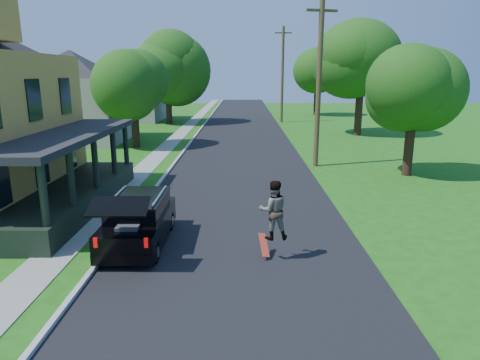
{
  "coord_description": "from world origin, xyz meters",
  "views": [
    {
      "loc": [
        0.16,
        -10.81,
        5.41
      ],
      "look_at": [
        0.06,
        3.0,
        1.95
      ],
      "focal_mm": 32.0,
      "sensor_mm": 36.0,
      "label": 1
    }
  ],
  "objects_px": {
    "skateboarder": "(273,210)",
    "tree_right_near": "(413,90)",
    "utility_pole_near": "(319,83)",
    "black_suv": "(138,221)"
  },
  "relations": [
    {
      "from": "utility_pole_near",
      "to": "tree_right_near",
      "type": "bearing_deg",
      "value": -40.02
    },
    {
      "from": "black_suv",
      "to": "tree_right_near",
      "type": "height_order",
      "value": "tree_right_near"
    },
    {
      "from": "black_suv",
      "to": "utility_pole_near",
      "type": "bearing_deg",
      "value": 57.42
    },
    {
      "from": "black_suv",
      "to": "utility_pole_near",
      "type": "relative_size",
      "value": 0.48
    },
    {
      "from": "skateboarder",
      "to": "tree_right_near",
      "type": "relative_size",
      "value": 0.25
    },
    {
      "from": "black_suv",
      "to": "skateboarder",
      "type": "xyz_separation_m",
      "value": [
        4.25,
        -1.11,
        0.74
      ]
    },
    {
      "from": "black_suv",
      "to": "tree_right_near",
      "type": "distance_m",
      "value": 16.14
    },
    {
      "from": "skateboarder",
      "to": "tree_right_near",
      "type": "distance_m",
      "value": 13.88
    },
    {
      "from": "black_suv",
      "to": "utility_pole_near",
      "type": "height_order",
      "value": "utility_pole_near"
    },
    {
      "from": "skateboarder",
      "to": "tree_right_near",
      "type": "bearing_deg",
      "value": -132.21
    }
  ]
}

